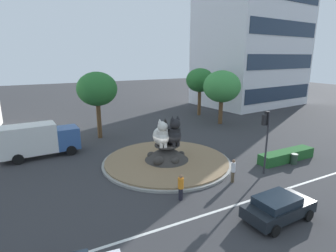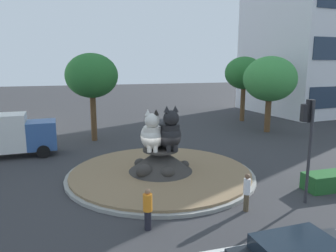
% 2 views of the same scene
% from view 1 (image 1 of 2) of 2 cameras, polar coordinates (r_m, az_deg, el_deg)
% --- Properties ---
extents(ground_plane, '(160.00, 160.00, 0.00)m').
position_cam_1_polar(ground_plane, '(23.71, -0.28, -7.73)').
color(ground_plane, '#333335').
extents(lane_centreline, '(112.00, 0.20, 0.01)m').
position_cam_1_polar(lane_centreline, '(17.64, 12.48, -16.41)').
color(lane_centreline, silver).
rests_on(lane_centreline, ground).
extents(roundabout_island, '(11.03, 11.03, 1.66)m').
position_cam_1_polar(roundabout_island, '(23.53, -0.29, -6.71)').
color(roundabout_island, gray).
rests_on(roundabout_island, ground).
extents(cat_statue_white, '(1.89, 2.45, 2.41)m').
position_cam_1_polar(cat_statue_white, '(22.68, -1.41, -1.96)').
color(cat_statue_white, silver).
rests_on(cat_statue_white, roundabout_island).
extents(cat_statue_black, '(1.68, 2.59, 2.60)m').
position_cam_1_polar(cat_statue_black, '(22.94, 0.94, -1.59)').
color(cat_statue_black, black).
rests_on(cat_statue_black, roundabout_island).
extents(traffic_light_mast, '(0.76, 0.49, 4.95)m').
position_cam_1_polar(traffic_light_mast, '(21.76, 19.95, -0.60)').
color(traffic_light_mast, '#2D2D33').
rests_on(traffic_light_mast, ground).
extents(office_tower, '(19.92, 15.32, 26.90)m').
position_cam_1_polar(office_tower, '(54.95, 17.38, 18.53)').
color(office_tower, silver).
rests_on(office_tower, ground).
extents(clipped_hedge_strip, '(5.77, 1.20, 0.90)m').
position_cam_1_polar(clipped_hedge_strip, '(26.19, 23.64, -5.76)').
color(clipped_hedge_strip, '#235B28').
rests_on(clipped_hedge_strip, ground).
extents(broadleaf_tree_behind_island, '(4.25, 4.25, 7.24)m').
position_cam_1_polar(broadleaf_tree_behind_island, '(42.16, 6.74, 9.49)').
color(broadleaf_tree_behind_island, brown).
rests_on(broadleaf_tree_behind_island, ground).
extents(second_tree_near_tower, '(4.35, 4.35, 7.37)m').
position_cam_1_polar(second_tree_near_tower, '(30.65, -14.71, 7.48)').
color(second_tree_near_tower, brown).
rests_on(second_tree_near_tower, ground).
extents(third_tree_left, '(4.95, 4.95, 7.18)m').
position_cam_1_polar(third_tree_left, '(37.01, 11.26, 8.12)').
color(third_tree_left, brown).
rests_on(third_tree_left, ground).
extents(pedestrian_white_shirt, '(0.31, 0.31, 1.77)m').
position_cam_1_polar(pedestrian_white_shirt, '(20.44, 13.54, -9.00)').
color(pedestrian_white_shirt, brown).
rests_on(pedestrian_white_shirt, ground).
extents(pedestrian_orange_shirt, '(0.38, 0.38, 1.75)m').
position_cam_1_polar(pedestrian_orange_shirt, '(17.66, 2.70, -12.62)').
color(pedestrian_orange_shirt, black).
rests_on(pedestrian_orange_shirt, ground).
extents(hatchback_near_shophouse, '(4.27, 2.24, 1.44)m').
position_cam_1_polar(hatchback_near_shophouse, '(16.96, 22.16, -15.54)').
color(hatchback_near_shophouse, black).
rests_on(hatchback_near_shophouse, ground).
extents(delivery_box_truck, '(6.77, 2.80, 3.06)m').
position_cam_1_polar(delivery_box_truck, '(27.26, -25.62, -2.55)').
color(delivery_box_truck, '#335693').
rests_on(delivery_box_truck, ground).
extents(litter_bin, '(0.56, 0.56, 0.90)m').
position_cam_1_polar(litter_bin, '(25.68, 24.99, -6.30)').
color(litter_bin, '#2D4233').
rests_on(litter_bin, ground).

